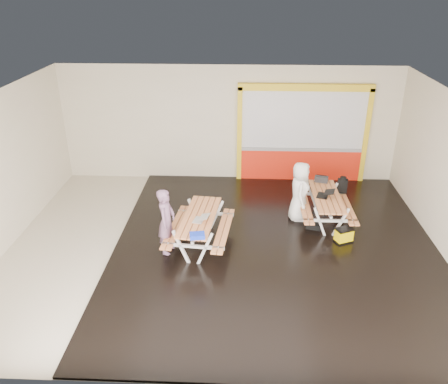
{
  "coord_description": "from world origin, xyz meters",
  "views": [
    {
      "loc": [
        0.44,
        -9.01,
        5.77
      ],
      "look_at": [
        0.0,
        0.9,
        1.0
      ],
      "focal_mm": 36.21,
      "sensor_mm": 36.0,
      "label": 1
    }
  ],
  "objects_px": {
    "blue_pouch": "(197,236)",
    "fluke_bag": "(344,235)",
    "person_right": "(300,192)",
    "toolbox": "(321,179)",
    "laptop_left": "(201,219)",
    "laptop_right": "(325,194)",
    "person_left": "(166,221)",
    "backpack": "(342,185)",
    "dark_case": "(314,225)",
    "picnic_table_left": "(200,223)",
    "picnic_table_right": "(326,202)"
  },
  "relations": [
    {
      "from": "picnic_table_right",
      "to": "picnic_table_left",
      "type": "bearing_deg",
      "value": -157.59
    },
    {
      "from": "person_left",
      "to": "blue_pouch",
      "type": "height_order",
      "value": "person_left"
    },
    {
      "from": "blue_pouch",
      "to": "dark_case",
      "type": "relative_size",
      "value": 0.85
    },
    {
      "from": "person_left",
      "to": "picnic_table_left",
      "type": "bearing_deg",
      "value": -54.76
    },
    {
      "from": "picnic_table_left",
      "to": "person_left",
      "type": "xyz_separation_m",
      "value": [
        -0.7,
        -0.35,
        0.23
      ]
    },
    {
      "from": "fluke_bag",
      "to": "backpack",
      "type": "bearing_deg",
      "value": 81.91
    },
    {
      "from": "picnic_table_right",
      "to": "backpack",
      "type": "distance_m",
      "value": 0.98
    },
    {
      "from": "blue_pouch",
      "to": "dark_case",
      "type": "distance_m",
      "value": 3.38
    },
    {
      "from": "backpack",
      "to": "dark_case",
      "type": "bearing_deg",
      "value": -126.09
    },
    {
      "from": "laptop_right",
      "to": "blue_pouch",
      "type": "distance_m",
      "value": 3.7
    },
    {
      "from": "toolbox",
      "to": "fluke_bag",
      "type": "distance_m",
      "value": 1.97
    },
    {
      "from": "picnic_table_left",
      "to": "person_right",
      "type": "bearing_deg",
      "value": 29.55
    },
    {
      "from": "picnic_table_left",
      "to": "person_right",
      "type": "distance_m",
      "value": 2.79
    },
    {
      "from": "toolbox",
      "to": "backpack",
      "type": "relative_size",
      "value": 0.85
    },
    {
      "from": "laptop_right",
      "to": "picnic_table_left",
      "type": "bearing_deg",
      "value": -157.99
    },
    {
      "from": "blue_pouch",
      "to": "dark_case",
      "type": "height_order",
      "value": "blue_pouch"
    },
    {
      "from": "blue_pouch",
      "to": "dark_case",
      "type": "bearing_deg",
      "value": 33.79
    },
    {
      "from": "person_left",
      "to": "laptop_left",
      "type": "relative_size",
      "value": 3.78
    },
    {
      "from": "laptop_left",
      "to": "blue_pouch",
      "type": "bearing_deg",
      "value": -90.66
    },
    {
      "from": "backpack",
      "to": "fluke_bag",
      "type": "relative_size",
      "value": 0.93
    },
    {
      "from": "picnic_table_left",
      "to": "person_left",
      "type": "height_order",
      "value": "person_left"
    },
    {
      "from": "backpack",
      "to": "fluke_bag",
      "type": "distance_m",
      "value": 1.9
    },
    {
      "from": "person_right",
      "to": "dark_case",
      "type": "bearing_deg",
      "value": -140.13
    },
    {
      "from": "laptop_left",
      "to": "dark_case",
      "type": "relative_size",
      "value": 1.11
    },
    {
      "from": "picnic_table_left",
      "to": "fluke_bag",
      "type": "height_order",
      "value": "picnic_table_left"
    },
    {
      "from": "person_right",
      "to": "laptop_right",
      "type": "relative_size",
      "value": 3.15
    },
    {
      "from": "person_right",
      "to": "laptop_right",
      "type": "xyz_separation_m",
      "value": [
        0.62,
        -0.15,
        0.02
      ]
    },
    {
      "from": "backpack",
      "to": "person_right",
      "type": "bearing_deg",
      "value": -150.05
    },
    {
      "from": "picnic_table_right",
      "to": "backpack",
      "type": "xyz_separation_m",
      "value": [
        0.55,
        0.8,
        0.11
      ]
    },
    {
      "from": "dark_case",
      "to": "fluke_bag",
      "type": "bearing_deg",
      "value": -45.89
    },
    {
      "from": "picnic_table_left",
      "to": "picnic_table_right",
      "type": "height_order",
      "value": "picnic_table_left"
    },
    {
      "from": "person_left",
      "to": "dark_case",
      "type": "xyz_separation_m",
      "value": [
        3.49,
        1.24,
        -0.73
      ]
    },
    {
      "from": "blue_pouch",
      "to": "fluke_bag",
      "type": "distance_m",
      "value": 3.62
    },
    {
      "from": "laptop_right",
      "to": "dark_case",
      "type": "xyz_separation_m",
      "value": [
        -0.26,
        -0.34,
        -0.71
      ]
    },
    {
      "from": "laptop_left",
      "to": "blue_pouch",
      "type": "xyz_separation_m",
      "value": [
        -0.01,
        -0.72,
        -0.0
      ]
    },
    {
      "from": "picnic_table_left",
      "to": "fluke_bag",
      "type": "xyz_separation_m",
      "value": [
        3.39,
        0.27,
        -0.4
      ]
    },
    {
      "from": "person_right",
      "to": "toolbox",
      "type": "bearing_deg",
      "value": -38.47
    },
    {
      "from": "laptop_left",
      "to": "person_right",
      "type": "bearing_deg",
      "value": 33.96
    },
    {
      "from": "person_right",
      "to": "laptop_left",
      "type": "relative_size",
      "value": 3.89
    },
    {
      "from": "laptop_right",
      "to": "person_left",
      "type": "bearing_deg",
      "value": -157.19
    },
    {
      "from": "laptop_left",
      "to": "laptop_right",
      "type": "height_order",
      "value": "laptop_left"
    },
    {
      "from": "toolbox",
      "to": "fluke_bag",
      "type": "relative_size",
      "value": 0.79
    },
    {
      "from": "backpack",
      "to": "blue_pouch",
      "type": "bearing_deg",
      "value": -140.04
    },
    {
      "from": "fluke_bag",
      "to": "blue_pouch",
      "type": "bearing_deg",
      "value": -160.17
    },
    {
      "from": "picnic_table_left",
      "to": "person_left",
      "type": "relative_size",
      "value": 1.39
    },
    {
      "from": "picnic_table_left",
      "to": "laptop_right",
      "type": "relative_size",
      "value": 4.27
    },
    {
      "from": "laptop_left",
      "to": "blue_pouch",
      "type": "height_order",
      "value": "laptop_left"
    },
    {
      "from": "laptop_left",
      "to": "dark_case",
      "type": "bearing_deg",
      "value": 22.24
    },
    {
      "from": "picnic_table_right",
      "to": "backpack",
      "type": "relative_size",
      "value": 4.32
    },
    {
      "from": "person_right",
      "to": "toolbox",
      "type": "height_order",
      "value": "person_right"
    }
  ]
}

